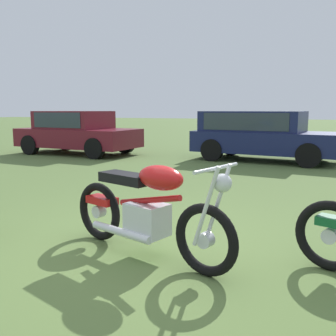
{
  "coord_description": "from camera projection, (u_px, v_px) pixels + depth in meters",
  "views": [
    {
      "loc": [
        1.68,
        -3.48,
        1.46
      ],
      "look_at": [
        -0.55,
        2.03,
        0.54
      ],
      "focal_mm": 40.06,
      "sensor_mm": 36.0,
      "label": 1
    }
  ],
  "objects": [
    {
      "name": "ground_plane",
      "position": [
        145.0,
        247.0,
        4.04
      ],
      "size": [
        120.0,
        120.0,
        0.0
      ],
      "primitive_type": "plane",
      "color": "#567038"
    },
    {
      "name": "motorcycle_red",
      "position": [
        147.0,
        210.0,
        3.73
      ],
      "size": [
        2.04,
        0.94,
        1.02
      ],
      "rotation": [
        0.0,
        0.0,
        -0.32
      ],
      "color": "black",
      "rests_on": "ground"
    },
    {
      "name": "car_navy",
      "position": [
        259.0,
        132.0,
        10.91
      ],
      "size": [
        4.24,
        2.27,
        1.43
      ],
      "rotation": [
        0.0,
        0.0,
        -0.13
      ],
      "color": "#161E4C",
      "rests_on": "ground"
    },
    {
      "name": "car_burgundy",
      "position": [
        76.0,
        130.0,
        12.55
      ],
      "size": [
        4.18,
        2.17,
        1.43
      ],
      "rotation": [
        0.0,
        0.0,
        -0.08
      ],
      "color": "maroon",
      "rests_on": "ground"
    }
  ]
}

